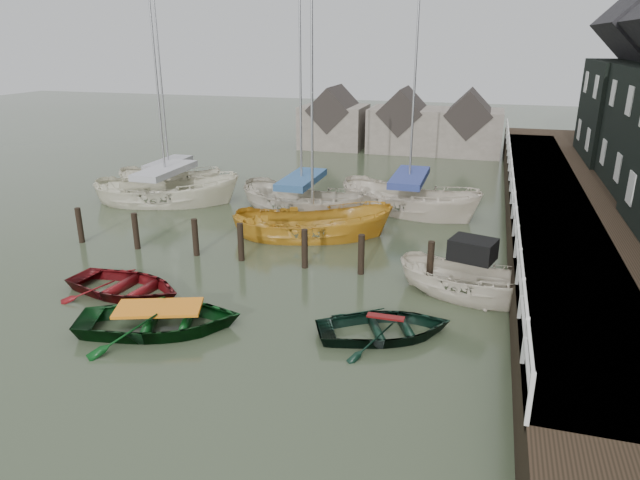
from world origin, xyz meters
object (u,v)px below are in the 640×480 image
(rowboat_dkgreen, at_px, (385,336))
(sailboat_e, at_px, (171,187))
(sailboat_c, at_px, (313,236))
(rowboat_green, at_px, (161,330))
(sailboat_a, at_px, (168,202))
(sailboat_b, at_px, (302,211))
(motorboat, at_px, (468,295))
(sailboat_d, at_px, (408,210))
(rowboat_red, at_px, (126,293))

(rowboat_dkgreen, xyz_separation_m, sailboat_e, (-13.89, 12.57, 0.07))
(sailboat_c, bearing_deg, rowboat_green, 152.14)
(sailboat_a, bearing_deg, sailboat_b, -103.52)
(motorboat, xyz_separation_m, sailboat_d, (-3.14, 8.75, -0.02))
(rowboat_red, height_order, sailboat_c, sailboat_c)
(rowboat_red, distance_m, sailboat_e, 13.45)
(rowboat_red, distance_m, sailboat_d, 13.55)
(rowboat_green, xyz_separation_m, sailboat_b, (0.20, 11.78, 0.06))
(rowboat_green, height_order, sailboat_e, sailboat_e)
(rowboat_dkgreen, bearing_deg, rowboat_red, 63.27)
(sailboat_a, bearing_deg, sailboat_e, 11.42)
(rowboat_red, relative_size, sailboat_d, 0.29)
(sailboat_a, relative_size, sailboat_b, 0.93)
(rowboat_dkgreen, height_order, sailboat_c, sailboat_c)
(rowboat_green, bearing_deg, sailboat_e, 9.64)
(rowboat_dkgreen, distance_m, sailboat_a, 16.01)
(rowboat_dkgreen, bearing_deg, sailboat_a, 27.06)
(rowboat_red, distance_m, motorboat, 10.68)
(rowboat_red, xyz_separation_m, sailboat_d, (7.18, 11.50, 0.06))
(sailboat_b, distance_m, sailboat_c, 3.42)
(rowboat_green, xyz_separation_m, sailboat_d, (4.86, 13.27, 0.06))
(sailboat_c, relative_size, sailboat_d, 0.76)
(sailboat_b, xyz_separation_m, sailboat_d, (4.67, 1.49, 0.00))
(rowboat_green, height_order, sailboat_b, sailboat_b)
(sailboat_b, xyz_separation_m, sailboat_e, (-8.12, 2.23, 0.00))
(rowboat_red, height_order, sailboat_a, sailboat_a)
(rowboat_dkgreen, height_order, sailboat_a, sailboat_a)
(sailboat_a, relative_size, sailboat_e, 1.04)
(sailboat_d, bearing_deg, sailboat_e, 107.52)
(sailboat_a, relative_size, sailboat_c, 1.09)
(rowboat_red, relative_size, rowboat_green, 0.89)
(rowboat_red, bearing_deg, rowboat_dkgreen, -86.09)
(rowboat_dkgreen, distance_m, motorboat, 3.70)
(rowboat_green, xyz_separation_m, rowboat_dkgreen, (5.97, 1.43, 0.00))
(rowboat_dkgreen, xyz_separation_m, sailboat_d, (-1.10, 11.84, 0.06))
(motorboat, bearing_deg, rowboat_dkgreen, 162.66)
(sailboat_d, bearing_deg, rowboat_green, -179.33)
(rowboat_red, xyz_separation_m, sailboat_c, (3.99, 6.92, 0.01))
(rowboat_red, bearing_deg, sailboat_b, -7.82)
(rowboat_green, distance_m, motorboat, 9.19)
(rowboat_red, bearing_deg, sailboat_e, 30.91)
(sailboat_b, bearing_deg, sailboat_c, -133.30)
(sailboat_d, bearing_deg, sailboat_c, 165.90)
(rowboat_green, xyz_separation_m, sailboat_c, (1.67, 8.69, 0.01))
(sailboat_c, height_order, sailboat_e, sailboat_e)
(sailboat_b, bearing_deg, rowboat_red, -172.98)
(sailboat_a, bearing_deg, rowboat_dkgreen, -145.15)
(sailboat_a, distance_m, sailboat_c, 8.66)
(rowboat_red, xyz_separation_m, rowboat_green, (2.32, -1.77, 0.00))
(sailboat_b, bearing_deg, sailboat_e, 95.80)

